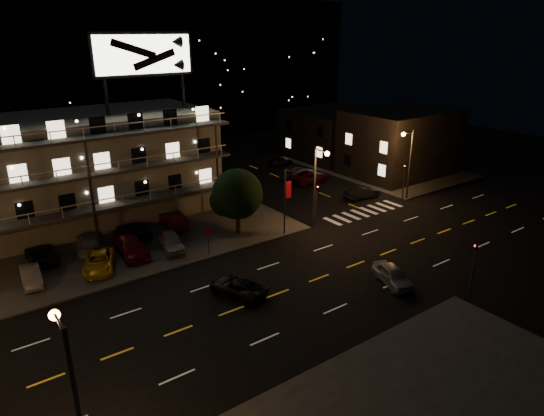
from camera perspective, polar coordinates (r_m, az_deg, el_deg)
ground at (r=37.25m, az=3.20°, el=-9.11°), size 140.00×140.00×0.00m
curb_nw at (r=49.01m, az=-25.46°, el=-3.59°), size 44.00×24.00×0.15m
curb_ne at (r=70.19m, az=12.03°, el=4.81°), size 16.00×24.00×0.15m
motel at (r=51.71m, az=-22.85°, el=4.20°), size 28.00×13.80×18.10m
side_bldg_front at (r=66.69m, az=14.83°, el=7.47°), size 14.06×10.00×8.50m
side_bldg_back at (r=74.82m, az=7.67°, el=8.71°), size 14.06×12.00×7.00m
hill_backdrop at (r=95.19m, az=-27.86°, el=13.99°), size 120.00×25.00×24.00m
streetlight_nc at (r=45.99m, az=5.34°, el=3.38°), size 0.44×1.92×8.00m
streetlight_ne at (r=55.87m, az=15.75°, el=5.74°), size 1.92×0.44×8.00m
streetlight_s at (r=21.81m, az=-22.39°, el=-19.09°), size 0.44×1.92×8.00m
signal_nw at (r=47.45m, az=5.26°, el=0.87°), size 0.20×0.27×4.60m
signal_sw at (r=37.43m, az=22.65°, el=-6.20°), size 0.20×0.27×4.60m
signal_ne at (r=56.50m, az=15.28°, el=3.42°), size 0.27×0.20×4.60m
banner_north at (r=44.74m, az=1.58°, el=0.90°), size 0.83×0.16×6.40m
stop_sign at (r=41.41m, az=-7.52°, el=-3.46°), size 0.91×0.11×2.61m
tree at (r=44.91m, az=-4.16°, el=1.47°), size 4.92×4.73×6.19m
lot_car_1 at (r=41.17m, az=-26.51°, el=-7.15°), size 1.65×3.95×1.27m
lot_car_2 at (r=41.36m, az=-19.66°, el=-5.94°), size 3.83×5.28×1.33m
lot_car_3 at (r=43.04m, az=-16.29°, el=-4.38°), size 2.42×5.32×1.51m
lot_car_4 at (r=43.16m, az=-11.76°, el=-3.92°), size 2.61×4.55×1.46m
lot_car_6 at (r=44.45m, az=-25.50°, el=-4.98°), size 2.30×4.69×1.28m
lot_car_7 at (r=45.14m, az=-20.72°, el=-3.77°), size 3.21×5.36×1.45m
lot_car_8 at (r=46.54m, az=-15.96°, el=-2.50°), size 2.56×4.46×1.43m
lot_car_9 at (r=47.87m, az=-11.48°, el=-1.43°), size 1.91×4.58×1.47m
side_car_0 at (r=56.40m, az=10.53°, el=1.79°), size 4.43×1.93×1.42m
side_car_1 at (r=61.66m, az=4.40°, el=3.71°), size 5.55×2.94×1.49m
side_car_2 at (r=64.03m, az=3.44°, el=4.26°), size 4.55×2.21×1.27m
side_car_3 at (r=69.58m, az=0.98°, el=5.58°), size 3.68×1.62×1.23m
road_car_east at (r=38.27m, az=14.03°, el=-7.69°), size 2.85×4.44×1.41m
road_car_west at (r=35.85m, az=-4.07°, el=-9.25°), size 3.58×4.94×1.25m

